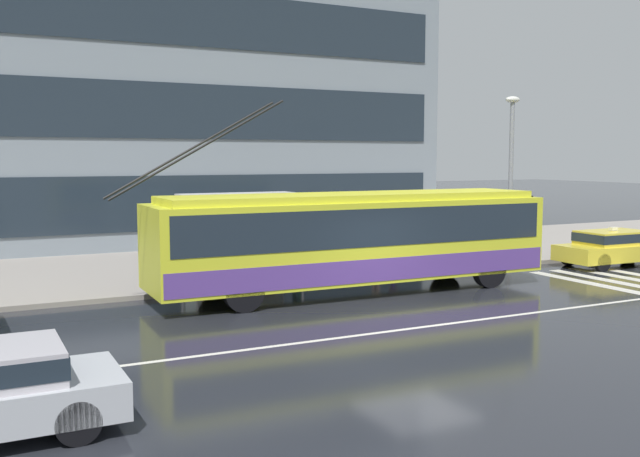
{
  "coord_description": "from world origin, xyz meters",
  "views": [
    {
      "loc": [
        -9.93,
        -14.4,
        3.87
      ],
      "look_at": [
        -0.87,
        3.63,
        1.84
      ],
      "focal_mm": 40.01,
      "sensor_mm": 36.0,
      "label": 1
    }
  ],
  "objects_px": {
    "bus_shelter": "(239,213)",
    "taxi_ahead_of_bus": "(615,246)",
    "street_lamp": "(511,162)",
    "pedestrian_at_shelter": "(394,215)",
    "pedestrian_walking_past": "(374,217)",
    "trolleybus": "(355,238)",
    "pedestrian_approaching_curb": "(294,225)"
  },
  "relations": [
    {
      "from": "trolleybus",
      "to": "pedestrian_walking_past",
      "type": "bearing_deg",
      "value": 52.7
    },
    {
      "from": "pedestrian_approaching_curb",
      "to": "pedestrian_walking_past",
      "type": "distance_m",
      "value": 3.47
    },
    {
      "from": "trolleybus",
      "to": "street_lamp",
      "type": "relative_size",
      "value": 2.16
    },
    {
      "from": "street_lamp",
      "to": "pedestrian_approaching_curb",
      "type": "bearing_deg",
      "value": 173.11
    },
    {
      "from": "taxi_ahead_of_bus",
      "to": "pedestrian_at_shelter",
      "type": "height_order",
      "value": "pedestrian_at_shelter"
    },
    {
      "from": "trolleybus",
      "to": "bus_shelter",
      "type": "relative_size",
      "value": 3.4
    },
    {
      "from": "pedestrian_walking_past",
      "to": "street_lamp",
      "type": "height_order",
      "value": "street_lamp"
    },
    {
      "from": "trolleybus",
      "to": "street_lamp",
      "type": "bearing_deg",
      "value": 17.43
    },
    {
      "from": "taxi_ahead_of_bus",
      "to": "bus_shelter",
      "type": "distance_m",
      "value": 13.44
    },
    {
      "from": "pedestrian_at_shelter",
      "to": "trolleybus",
      "type": "bearing_deg",
      "value": -133.19
    },
    {
      "from": "taxi_ahead_of_bus",
      "to": "pedestrian_approaching_curb",
      "type": "bearing_deg",
      "value": 163.37
    },
    {
      "from": "pedestrian_at_shelter",
      "to": "bus_shelter",
      "type": "bearing_deg",
      "value": -172.14
    },
    {
      "from": "trolleybus",
      "to": "pedestrian_approaching_curb",
      "type": "distance_m",
      "value": 3.49
    },
    {
      "from": "pedestrian_walking_past",
      "to": "pedestrian_at_shelter",
      "type": "bearing_deg",
      "value": 19.02
    },
    {
      "from": "taxi_ahead_of_bus",
      "to": "street_lamp",
      "type": "xyz_separation_m",
      "value": [
        -2.84,
        2.31,
        2.98
      ]
    },
    {
      "from": "trolleybus",
      "to": "pedestrian_at_shelter",
      "type": "bearing_deg",
      "value": 46.81
    },
    {
      "from": "pedestrian_at_shelter",
      "to": "pedestrian_approaching_curb",
      "type": "bearing_deg",
      "value": -167.67
    },
    {
      "from": "pedestrian_at_shelter",
      "to": "pedestrian_walking_past",
      "type": "height_order",
      "value": "pedestrian_at_shelter"
    },
    {
      "from": "taxi_ahead_of_bus",
      "to": "pedestrian_at_shelter",
      "type": "distance_m",
      "value": 7.91
    },
    {
      "from": "taxi_ahead_of_bus",
      "to": "bus_shelter",
      "type": "relative_size",
      "value": 1.21
    },
    {
      "from": "pedestrian_walking_past",
      "to": "street_lamp",
      "type": "relative_size",
      "value": 0.33
    },
    {
      "from": "trolleybus",
      "to": "pedestrian_approaching_curb",
      "type": "relative_size",
      "value": 6.6
    },
    {
      "from": "bus_shelter",
      "to": "taxi_ahead_of_bus",
      "type": "bearing_deg",
      "value": -14.75
    },
    {
      "from": "pedestrian_walking_past",
      "to": "street_lamp",
      "type": "xyz_separation_m",
      "value": [
        4.8,
        -1.6,
        1.95
      ]
    },
    {
      "from": "bus_shelter",
      "to": "pedestrian_walking_past",
      "type": "bearing_deg",
      "value": 5.5
    },
    {
      "from": "trolleybus",
      "to": "pedestrian_approaching_curb",
      "type": "height_order",
      "value": "trolleybus"
    },
    {
      "from": "pedestrian_at_shelter",
      "to": "pedestrian_walking_past",
      "type": "distance_m",
      "value": 1.13
    },
    {
      "from": "taxi_ahead_of_bus",
      "to": "pedestrian_approaching_curb",
      "type": "height_order",
      "value": "pedestrian_approaching_curb"
    },
    {
      "from": "trolleybus",
      "to": "pedestrian_walking_past",
      "type": "relative_size",
      "value": 6.55
    },
    {
      "from": "taxi_ahead_of_bus",
      "to": "pedestrian_at_shelter",
      "type": "xyz_separation_m",
      "value": [
        -6.57,
        4.28,
        1.04
      ]
    },
    {
      "from": "bus_shelter",
      "to": "pedestrian_at_shelter",
      "type": "distance_m",
      "value": 6.43
    },
    {
      "from": "street_lamp",
      "to": "trolleybus",
      "type": "bearing_deg",
      "value": -162.57
    }
  ]
}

